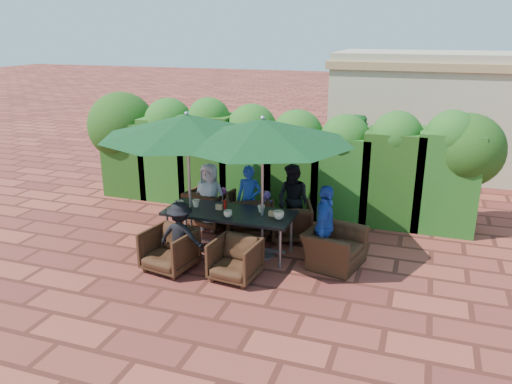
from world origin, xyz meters
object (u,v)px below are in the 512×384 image
(chair_far_mid, at_px, (247,213))
(chair_near_right, at_px, (235,258))
(chair_far_left, at_px, (210,205))
(umbrella_right, at_px, (263,131))
(umbrella_left, at_px, (187,126))
(dining_table, at_px, (229,216))
(chair_near_left, at_px, (169,248))
(chair_far_right, at_px, (291,220))
(chair_end_right, at_px, (334,242))

(chair_far_mid, height_order, chair_near_right, chair_far_mid)
(chair_far_left, bearing_deg, umbrella_right, 153.98)
(umbrella_left, distance_m, chair_far_mid, 2.14)
(dining_table, height_order, chair_far_mid, chair_far_mid)
(chair_near_left, xyz_separation_m, chair_near_right, (1.14, 0.05, -0.02))
(dining_table, relative_size, chair_far_mid, 2.71)
(umbrella_left, height_order, chair_near_right, umbrella_left)
(chair_far_right, distance_m, chair_near_right, 1.88)
(dining_table, relative_size, umbrella_left, 0.75)
(chair_far_right, relative_size, chair_near_right, 1.06)
(umbrella_left, xyz_separation_m, chair_far_mid, (0.77, 0.87, -1.80))
(umbrella_right, relative_size, chair_far_mid, 3.59)
(chair_far_left, xyz_separation_m, chair_far_right, (1.74, -0.15, -0.03))
(umbrella_left, relative_size, chair_near_left, 3.92)
(umbrella_left, bearing_deg, chair_far_left, 95.20)
(dining_table, height_order, chair_far_right, chair_far_right)
(dining_table, distance_m, chair_near_right, 1.09)
(umbrella_left, bearing_deg, chair_near_right, -37.87)
(chair_far_left, height_order, chair_near_right, chair_far_left)
(chair_far_mid, relative_size, chair_near_left, 1.09)
(chair_far_mid, relative_size, chair_near_right, 1.16)
(umbrella_right, relative_size, chair_far_left, 3.67)
(chair_near_right, bearing_deg, chair_end_right, 41.84)
(chair_end_right, bearing_deg, chair_far_right, 62.76)
(dining_table, bearing_deg, chair_near_left, -124.21)
(umbrella_right, distance_m, chair_near_left, 2.44)
(umbrella_right, height_order, chair_far_mid, umbrella_right)
(chair_far_mid, xyz_separation_m, chair_far_right, (0.87, 0.01, -0.04))
(dining_table, xyz_separation_m, umbrella_left, (-0.76, 0.03, 1.54))
(umbrella_left, relative_size, umbrella_right, 1.00)
(chair_far_mid, height_order, chair_near_left, chair_far_mid)
(dining_table, height_order, umbrella_right, umbrella_right)
(dining_table, xyz_separation_m, chair_end_right, (1.86, 0.07, -0.25))
(umbrella_right, bearing_deg, chair_near_right, -97.97)
(umbrella_right, xyz_separation_m, chair_far_mid, (-0.59, 0.87, -1.80))
(chair_near_right, bearing_deg, umbrella_left, 148.17)
(umbrella_left, relative_size, chair_near_right, 4.17)
(chair_far_right, distance_m, chair_near_left, 2.44)
(umbrella_left, distance_m, chair_far_left, 2.08)
(chair_near_left, bearing_deg, dining_table, 65.72)
(umbrella_left, relative_size, chair_far_right, 3.94)
(chair_far_left, relative_size, chair_far_mid, 0.98)
(chair_end_right, bearing_deg, dining_table, 105.56)
(umbrella_right, relative_size, chair_end_right, 3.13)
(chair_far_right, height_order, chair_end_right, chair_end_right)
(dining_table, xyz_separation_m, chair_near_left, (-0.67, -0.98, -0.29))
(chair_far_left, bearing_deg, dining_table, 138.23)
(umbrella_left, xyz_separation_m, umbrella_right, (1.36, -0.00, -0.00))
(chair_far_right, bearing_deg, dining_table, 26.41)
(chair_far_left, distance_m, chair_near_right, 2.38)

